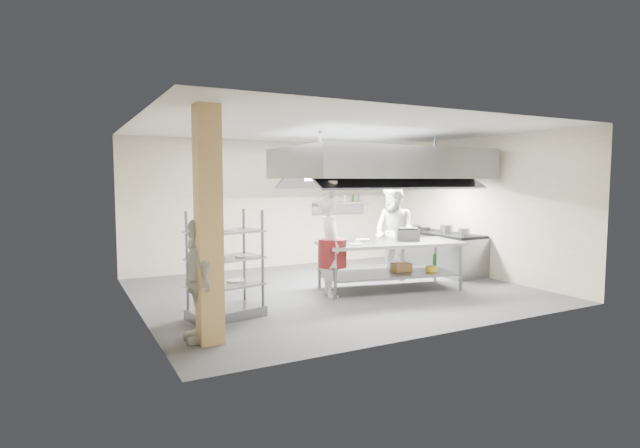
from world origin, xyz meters
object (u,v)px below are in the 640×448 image
cooking_range (443,254)px  griddle (407,234)px  pass_rack (225,264)px  chef_head (330,247)px  island (390,266)px  stockpot (447,229)px  chef_line (394,233)px  chef_plating (198,280)px

cooking_range → griddle: griddle is taller
pass_rack → chef_head: (2.07, 0.48, 0.09)m
island → stockpot: 2.24m
island → stockpot: size_ratio=9.70×
island → griddle: bearing=21.9°
chef_line → chef_head: bearing=-82.8°
pass_rack → griddle: size_ratio=3.77×
chef_head → chef_plating: 3.03m
chef_head → stockpot: size_ratio=6.53×
cooking_range → chef_head: bearing=-165.7°
chef_head → chef_plating: (-2.70, -1.36, -0.10)m
chef_head → chef_plating: chef_head is taller
chef_line → griddle: chef_line is taller
chef_plating → island: bearing=110.2°
chef_line → chef_plating: chef_line is taller
chef_head → griddle: size_ratio=4.17×
pass_rack → stockpot: pass_rack is taller
island → chef_plating: 4.21m
cooking_range → stockpot: size_ratio=7.28×
cooking_range → griddle: 1.90m
cooking_range → stockpot: (-0.05, -0.17, 0.58)m
chef_line → stockpot: (1.38, -0.06, 0.01)m
cooking_range → griddle: (-1.62, -0.79, 0.60)m
cooking_range → pass_rack: bearing=-166.1°
chef_head → stockpot: chef_head is taller
chef_line → griddle: bearing=-29.1°
stockpot → griddle: bearing=-158.4°
chef_line → chef_plating: bearing=-79.4°
island → chef_head: size_ratio=1.49×
island → cooking_range: (2.10, 0.89, -0.04)m
chef_plating → stockpot: 6.38m
pass_rack → griddle: bearing=-4.2°
island → pass_rack: size_ratio=1.64×
pass_rack → stockpot: bearing=-0.2°
island → chef_line: (0.67, 0.78, 0.53)m
pass_rack → chef_line: size_ratio=0.83×
chef_head → griddle: bearing=-74.7°
pass_rack → griddle: 3.87m
cooking_range → chef_head: size_ratio=1.12×
cooking_range → chef_plating: chef_plating is taller
chef_line → griddle: (-0.19, -0.68, 0.03)m
chef_plating → cooking_range: bearing=111.7°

